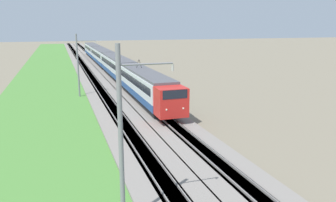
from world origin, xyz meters
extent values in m
cube|color=gray|center=(50.00, 0.00, 0.15)|extent=(240.00, 4.40, 0.30)
cube|color=gray|center=(50.00, -4.29, 0.15)|extent=(240.00, 4.40, 0.30)
cube|color=#4C4238|center=(50.00, 0.00, 0.15)|extent=(240.00, 1.57, 0.30)
cube|color=gray|center=(50.00, 0.53, 0.38)|extent=(240.00, 0.07, 0.15)
cube|color=gray|center=(50.00, -0.53, 0.38)|extent=(240.00, 0.07, 0.15)
cube|color=#4C4238|center=(50.00, -4.29, 0.15)|extent=(240.00, 1.57, 0.30)
cube|color=gray|center=(50.00, -3.76, 0.38)|extent=(240.00, 0.07, 0.15)
cube|color=gray|center=(50.00, -4.82, 0.38)|extent=(240.00, 0.07, 0.15)
cube|color=#4C8438|center=(50.00, 7.09, 0.06)|extent=(240.00, 12.16, 0.12)
cube|color=red|center=(21.99, -4.29, 2.36)|extent=(2.26, 2.81, 2.71)
cube|color=black|center=(21.65, -4.29, 3.26)|extent=(1.62, 2.34, 0.81)
sphere|color=#F2EAC6|center=(20.91, -3.49, 1.91)|extent=(0.20, 0.20, 0.20)
sphere|color=#F2EAC6|center=(20.91, -5.09, 1.91)|extent=(0.20, 0.20, 0.20)
cube|color=navy|center=(31.88, -4.29, 1.38)|extent=(17.52, 2.92, 0.76)
cube|color=silver|center=(31.88, -4.29, 2.73)|extent=(17.52, 2.92, 1.95)
cube|color=black|center=(31.88, -4.29, 2.89)|extent=(16.11, 2.94, 0.82)
cube|color=#515156|center=(31.88, -4.29, 3.84)|extent=(17.52, 2.69, 0.25)
cube|color=black|center=(31.88, -4.29, 0.72)|extent=(16.64, 2.48, 0.55)
cylinder|color=black|center=(24.92, -3.76, 0.88)|extent=(0.86, 0.12, 0.86)
cylinder|color=black|center=(24.92, -4.82, 0.88)|extent=(0.86, 0.12, 0.86)
cube|color=navy|center=(51.12, -4.29, 1.38)|extent=(19.77, 2.92, 0.76)
cube|color=silver|center=(51.12, -4.29, 2.73)|extent=(19.77, 2.92, 1.95)
cube|color=black|center=(51.12, -4.29, 2.89)|extent=(18.19, 2.94, 0.82)
cube|color=#515156|center=(51.12, -4.29, 3.84)|extent=(19.77, 2.69, 0.25)
cube|color=black|center=(51.12, -4.29, 0.72)|extent=(18.78, 2.48, 0.55)
cube|color=navy|center=(71.49, -4.29, 1.38)|extent=(19.77, 2.92, 0.76)
cube|color=silver|center=(71.49, -4.29, 2.73)|extent=(19.77, 2.92, 1.95)
cube|color=black|center=(71.49, -4.29, 2.89)|extent=(18.19, 2.94, 0.82)
cube|color=#515156|center=(71.49, -4.29, 3.84)|extent=(19.77, 2.69, 0.25)
cube|color=black|center=(71.49, -4.29, 0.72)|extent=(18.78, 2.48, 0.55)
cube|color=navy|center=(91.86, -4.29, 1.38)|extent=(19.77, 2.92, 0.76)
cube|color=silver|center=(91.86, -4.29, 2.73)|extent=(19.77, 2.92, 1.95)
cube|color=black|center=(91.86, -4.29, 2.89)|extent=(18.19, 2.94, 0.82)
cube|color=#515156|center=(91.86, -4.29, 3.84)|extent=(19.77, 2.69, 0.25)
cube|color=black|center=(91.86, -4.29, 0.72)|extent=(18.78, 2.48, 0.55)
cylinder|color=black|center=(34.50, -4.11, 4.51)|extent=(0.06, 0.33, 1.08)
cylinder|color=black|center=(34.50, -4.46, 4.51)|extent=(0.06, 0.33, 1.08)
cube|color=black|center=(24.92, -4.29, 0.00)|extent=(0.10, 0.10, 0.00)
cylinder|color=slate|center=(7.45, 3.06, 4.30)|extent=(0.22, 0.22, 8.59)
cylinder|color=slate|center=(7.45, 1.86, 7.69)|extent=(0.08, 2.40, 0.08)
cylinder|color=#B2ADA8|center=(7.45, 0.66, 7.49)|extent=(0.10, 0.10, 0.30)
cylinder|color=slate|center=(37.75, 3.06, 4.12)|extent=(0.22, 0.22, 8.25)
cylinder|color=slate|center=(37.75, 1.86, 7.35)|extent=(0.08, 2.40, 0.08)
cylinder|color=#B2ADA8|center=(37.75, 0.66, 7.15)|extent=(0.10, 0.10, 0.30)
camera|label=1|loc=(-6.09, 5.40, 9.31)|focal=35.00mm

